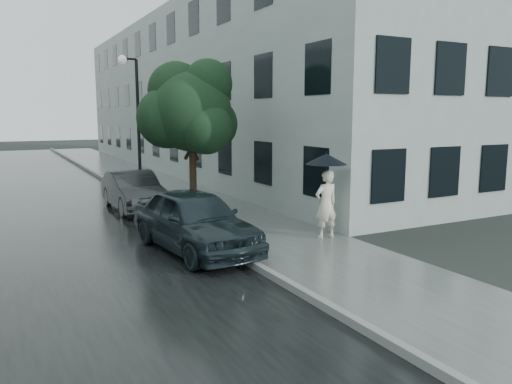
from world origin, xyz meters
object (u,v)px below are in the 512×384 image
street_tree (191,111)px  car_near (195,220)px  lamp_post (135,120)px  car_far (133,191)px  pedestrian (326,204)px

street_tree → car_near: size_ratio=1.14×
lamp_post → car_near: bearing=-106.8°
street_tree → car_far: size_ratio=1.24×
lamp_post → car_far: 3.11m
car_near → street_tree: bearing=64.3°
car_far → lamp_post: bearing=71.6°
car_near → car_far: car_near is taller
car_near → car_far: size_ratio=1.09×
lamp_post → car_near: 8.17m
lamp_post → car_far: (-0.61, -1.85, -2.42)m
street_tree → lamp_post: lamp_post is taller
street_tree → car_near: (-1.56, -4.34, -2.66)m
lamp_post → car_far: bearing=-120.5°
pedestrian → car_near: size_ratio=0.41×
car_near → car_far: bearing=84.1°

